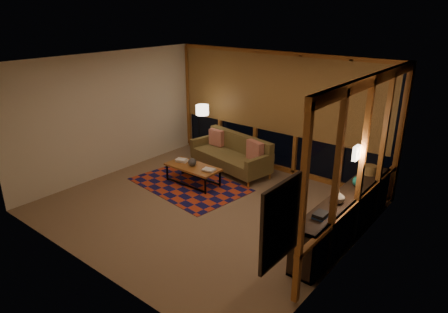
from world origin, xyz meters
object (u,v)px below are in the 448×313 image
Objects in this scene: coffee_table at (193,175)px; floor_lamp at (199,130)px; sofa at (230,154)px; bookshelf at (345,215)px.

floor_lamp is (-1.03, 1.34, 0.50)m from coffee_table.
sofa is at bearing 19.85° from floor_lamp.
floor_lamp is at bearing 163.65° from bookshelf.
bookshelf is (4.39, -1.29, -0.32)m from floor_lamp.
bookshelf is (3.37, 0.05, 0.18)m from coffee_table.
sofa is 3.36m from bookshelf.
bookshelf is at bearing -7.46° from sofa.
sofa is 1.11m from coffee_table.
coffee_table is (-0.17, -1.08, -0.20)m from sofa.
sofa reaches higher than coffee_table.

